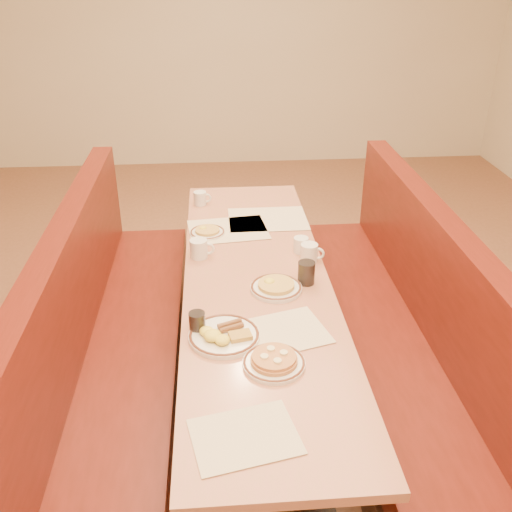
{
  "coord_description": "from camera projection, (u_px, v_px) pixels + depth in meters",
  "views": [
    {
      "loc": [
        -0.19,
        -2.35,
        2.14
      ],
      "look_at": [
        0.0,
        0.07,
        0.85
      ],
      "focal_mm": 40.0,
      "sensor_mm": 36.0,
      "label": 1
    }
  ],
  "objects": [
    {
      "name": "ground",
      "position": [
        257.0,
        400.0,
        3.09
      ],
      "size": [
        8.0,
        8.0,
        0.0
      ],
      "primitive_type": "plane",
      "color": "#9E6647",
      "rests_on": "ground"
    },
    {
      "name": "room_envelope",
      "position": [
        257.0,
        15.0,
        2.18
      ],
      "size": [
        6.04,
        8.04,
        2.82
      ],
      "color": "beige",
      "rests_on": "ground"
    },
    {
      "name": "diner_table",
      "position": [
        257.0,
        344.0,
        2.91
      ],
      "size": [
        0.7,
        2.5,
        0.75
      ],
      "color": "black",
      "rests_on": "ground"
    },
    {
      "name": "booth_left",
      "position": [
        112.0,
        353.0,
        2.87
      ],
      "size": [
        0.55,
        2.5,
        1.05
      ],
      "color": "#4C3326",
      "rests_on": "ground"
    },
    {
      "name": "booth_right",
      "position": [
        397.0,
        339.0,
        2.97
      ],
      "size": [
        0.55,
        2.5,
        1.05
      ],
      "color": "#4C3326",
      "rests_on": "ground"
    },
    {
      "name": "placemat_near_left",
      "position": [
        245.0,
        436.0,
        1.85
      ],
      "size": [
        0.39,
        0.32,
        0.0
      ],
      "primitive_type": "cube",
      "rotation": [
        0.0,
        0.0,
        0.21
      ],
      "color": "beige",
      "rests_on": "diner_table"
    },
    {
      "name": "placemat_near_right",
      "position": [
        280.0,
        333.0,
        2.36
      ],
      "size": [
        0.44,
        0.37,
        0.0
      ],
      "primitive_type": "cube",
      "rotation": [
        0.0,
        0.0,
        0.28
      ],
      "color": "beige",
      "rests_on": "diner_table"
    },
    {
      "name": "placemat_far_left",
      "position": [
        228.0,
        230.0,
        3.24
      ],
      "size": [
        0.47,
        0.38,
        0.0
      ],
      "primitive_type": "cube",
      "rotation": [
        0.0,
        0.0,
        0.12
      ],
      "color": "beige",
      "rests_on": "diner_table"
    },
    {
      "name": "placemat_far_right",
      "position": [
        268.0,
        219.0,
        3.37
      ],
      "size": [
        0.46,
        0.35,
        0.0
      ],
      "primitive_type": "cube",
      "rotation": [
        0.0,
        0.0,
        0.0
      ],
      "color": "beige",
      "rests_on": "diner_table"
    },
    {
      "name": "pancake_plate",
      "position": [
        274.0,
        361.0,
        2.17
      ],
      "size": [
        0.24,
        0.24,
        0.05
      ],
      "rotation": [
        0.0,
        0.0,
        -0.21
      ],
      "color": "white",
      "rests_on": "diner_table"
    },
    {
      "name": "eggs_plate",
      "position": [
        223.0,
        335.0,
        2.32
      ],
      "size": [
        0.29,
        0.29,
        0.06
      ],
      "rotation": [
        0.0,
        0.0,
        0.21
      ],
      "color": "white",
      "rests_on": "diner_table"
    },
    {
      "name": "extra_plate_mid",
      "position": [
        276.0,
        287.0,
        2.66
      ],
      "size": [
        0.24,
        0.24,
        0.05
      ],
      "rotation": [
        0.0,
        0.0,
        -0.42
      ],
      "color": "white",
      "rests_on": "diner_table"
    },
    {
      "name": "extra_plate_far",
      "position": [
        207.0,
        232.0,
        3.19
      ],
      "size": [
        0.19,
        0.19,
        0.04
      ],
      "rotation": [
        0.0,
        0.0,
        -0.21
      ],
      "color": "white",
      "rests_on": "diner_table"
    },
    {
      "name": "coffee_mug_a",
      "position": [
        310.0,
        252.0,
        2.89
      ],
      "size": [
        0.12,
        0.09,
        0.09
      ],
      "rotation": [
        0.0,
        0.0,
        -0.3
      ],
      "color": "white",
      "rests_on": "diner_table"
    },
    {
      "name": "coffee_mug_b",
      "position": [
        200.0,
        248.0,
        2.93
      ],
      "size": [
        0.13,
        0.09,
        0.1
      ],
      "rotation": [
        0.0,
        0.0,
        -0.14
      ],
      "color": "white",
      "rests_on": "diner_table"
    },
    {
      "name": "coffee_mug_c",
      "position": [
        302.0,
        245.0,
        2.98
      ],
      "size": [
        0.11,
        0.08,
        0.08
      ],
      "rotation": [
        0.0,
        0.0,
        -0.18
      ],
      "color": "white",
      "rests_on": "diner_table"
    },
    {
      "name": "coffee_mug_d",
      "position": [
        201.0,
        198.0,
        3.55
      ],
      "size": [
        0.11,
        0.08,
        0.08
      ],
      "rotation": [
        0.0,
        0.0,
        -0.0
      ],
      "color": "white",
      "rests_on": "diner_table"
    },
    {
      "name": "soda_tumbler_near",
      "position": [
        197.0,
        323.0,
        2.35
      ],
      "size": [
        0.07,
        0.07,
        0.09
      ],
      "color": "black",
      "rests_on": "diner_table"
    },
    {
      "name": "soda_tumbler_mid",
      "position": [
        306.0,
        273.0,
        2.7
      ],
      "size": [
        0.08,
        0.08,
        0.11
      ],
      "color": "black",
      "rests_on": "diner_table"
    }
  ]
}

